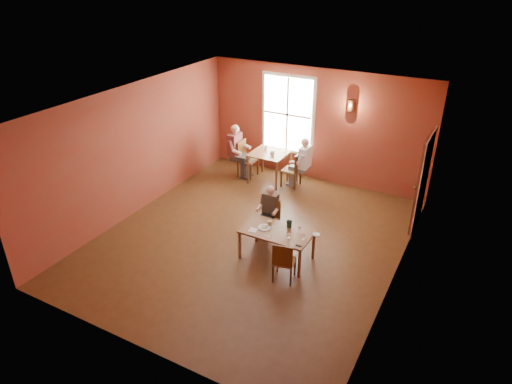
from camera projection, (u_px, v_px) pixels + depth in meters
The scene contains 30 objects.
ground at pixel (252, 239), 9.81m from camera, with size 6.00×7.00×0.01m, color brown.
wall_back at pixel (316, 126), 11.87m from camera, with size 6.00×0.04×3.00m, color brown.
wall_front at pixel (131, 269), 6.39m from camera, with size 6.00×0.04×3.00m, color brown.
wall_left at pixel (136, 150), 10.39m from camera, with size 0.04×7.00×3.00m, color brown.
wall_right at pixel (403, 211), 7.86m from camera, with size 0.04×7.00×3.00m, color brown.
ceiling at pixel (251, 103), 8.44m from camera, with size 6.00×7.00×0.04m, color white.
window at pixel (288, 114), 12.08m from camera, with size 1.36×0.10×1.96m, color white.
door at pixel (421, 182), 9.89m from camera, with size 0.12×1.04×2.10m, color maroon.
wall_sconce at pixel (351, 105), 11.09m from camera, with size 0.16×0.16×0.28m, color brown.
main_table at pixel (277, 245), 9.04m from camera, with size 1.38×0.77×0.64m, color brown, non-canonical shape.
chair_diner_main at pixel (269, 220), 9.72m from camera, with size 0.37×0.37×0.84m, color #3C1D0D, non-canonical shape.
diner_main at pixel (268, 215), 9.64m from camera, with size 0.43×0.43×1.08m, color black, non-canonical shape.
chair_empty at pixel (284, 260), 8.41m from camera, with size 0.37×0.37×0.84m, color brown, non-canonical shape.
plate_food at pixel (264, 227), 8.98m from camera, with size 0.26×0.26×0.03m, color white.
sandwich at pixel (270, 224), 9.05m from camera, with size 0.08×0.08×0.10m, color tan.
goblet_a at pixel (299, 231), 8.75m from camera, with size 0.07×0.07×0.17m, color white, non-canonical shape.
goblet_b at pixel (303, 238), 8.52m from camera, with size 0.07×0.07×0.17m, color white, non-canonical shape.
goblet_c at pixel (289, 237), 8.54m from camera, with size 0.07×0.07×0.17m, color white, non-canonical shape.
menu_stand at pixel (289, 224), 8.96m from camera, with size 0.10×0.05×0.17m, color #1E3323.
knife at pixel (268, 236), 8.73m from camera, with size 0.17×0.01×0.00m, color silver.
napkin at pixel (253, 230), 8.92m from camera, with size 0.16×0.16×0.01m, color white.
side_plate at pixel (316, 234), 8.77m from camera, with size 0.15×0.15×0.01m, color silver.
sunglasses at pixel (299, 246), 8.42m from camera, with size 0.12×0.04×0.01m, color black.
second_table at pixel (269, 167), 12.22m from camera, with size 0.92×0.92×0.82m, color brown, non-canonical shape.
chair_diner_white at pixel (291, 169), 11.91m from camera, with size 0.42×0.42×0.95m, color #442C16, non-canonical shape.
diner_white at pixel (293, 163), 11.82m from camera, with size 0.52×0.52×1.31m, color white, non-canonical shape.
chair_diner_maroon at pixel (248, 159), 12.45m from camera, with size 0.44×0.44×1.00m, color #612F15, non-canonical shape.
diner_maroon at pixel (247, 152), 12.37m from camera, with size 0.56×0.56×1.41m, color maroon, non-canonical shape.
cup_a at pixel (272, 154), 11.85m from camera, with size 0.12×0.12×0.10m, color white.
cup_b at pixel (266, 148), 12.20m from camera, with size 0.11×0.11×0.10m, color white.
Camera 1 is at (4.01, -7.23, 5.38)m, focal length 32.00 mm.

